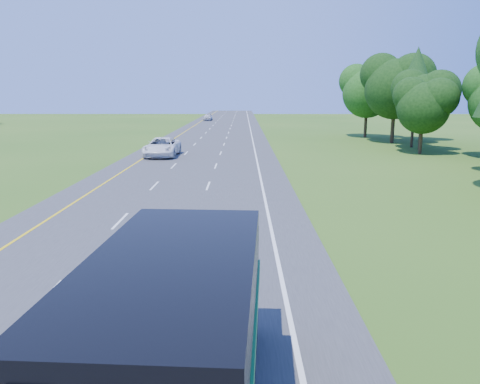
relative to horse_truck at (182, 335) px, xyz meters
The scene contains 5 objects.
road 44.77m from the horse_truck, 94.02° to the left, with size 15.00×260.00×0.04m, color #38383A.
lane_markings 44.77m from the horse_truck, 94.02° to the left, with size 11.15×260.00×0.01m.
horse_truck is the anchor object (origin of this frame).
white_suv 39.79m from the horse_truck, 100.20° to the left, with size 3.07×6.66×1.85m, color white.
far_car 104.86m from the horse_truck, 94.00° to the left, with size 1.86×4.62×1.57m, color silver.
Camera 1 is at (4.20, -2.12, 6.12)m, focal length 35.00 mm.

